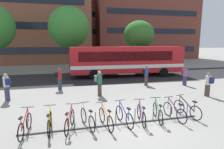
% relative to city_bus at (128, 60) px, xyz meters
% --- Properties ---
extents(ground, '(200.00, 200.00, 0.00)m').
position_rel_city_bus_xyz_m(ground, '(-3.53, -11.30, -1.78)').
color(ground, gray).
extents(bus_lane_asphalt, '(80.00, 7.20, 0.01)m').
position_rel_city_bus_xyz_m(bus_lane_asphalt, '(-3.53, 0.00, -1.77)').
color(bus_lane_asphalt, '#232326').
rests_on(bus_lane_asphalt, ground).
extents(city_bus, '(12.11, 3.03, 3.20)m').
position_rel_city_bus_xyz_m(city_bus, '(0.00, 0.00, 0.00)').
color(city_bus, red).
rests_on(city_bus, ground).
extents(bike_rack, '(8.16, 0.16, 0.70)m').
position_rel_city_bus_xyz_m(bike_rack, '(-4.31, -11.52, -1.68)').
color(bike_rack, '#47474C').
rests_on(bike_rack, ground).
extents(parked_bicycle_red_0, '(0.52, 1.72, 0.99)m').
position_rel_city_bus_xyz_m(parked_bicycle_red_0, '(-8.04, -11.52, -1.39)').
color(parked_bicycle_red_0, black).
rests_on(parked_bicycle_red_0, ground).
extents(parked_bicycle_yellow_1, '(0.52, 1.72, 0.99)m').
position_rel_city_bus_xyz_m(parked_bicycle_yellow_1, '(-7.11, -11.49, -1.39)').
color(parked_bicycle_yellow_1, black).
rests_on(parked_bicycle_yellow_1, ground).
extents(parked_bicycle_red_2, '(0.59, 1.69, 0.99)m').
position_rel_city_bus_xyz_m(parked_bicycle_red_2, '(-6.31, -11.50, -1.39)').
color(parked_bicycle_red_2, black).
rests_on(parked_bicycle_red_2, ground).
extents(parked_bicycle_white_3, '(0.61, 1.68, 0.99)m').
position_rel_city_bus_xyz_m(parked_bicycle_white_3, '(-5.55, -11.43, -1.39)').
color(parked_bicycle_white_3, black).
rests_on(parked_bicycle_white_3, ground).
extents(parked_bicycle_orange_4, '(0.52, 1.71, 0.99)m').
position_rel_city_bus_xyz_m(parked_bicycle_orange_4, '(-4.78, -11.59, -1.39)').
color(parked_bicycle_orange_4, black).
rests_on(parked_bicycle_orange_4, ground).
extents(parked_bicycle_blue_5, '(0.52, 1.71, 0.99)m').
position_rel_city_bus_xyz_m(parked_bicycle_blue_5, '(-3.92, -11.52, -1.39)').
color(parked_bicycle_blue_5, black).
rests_on(parked_bicycle_blue_5, ground).
extents(parked_bicycle_purple_6, '(0.52, 1.71, 0.99)m').
position_rel_city_bus_xyz_m(parked_bicycle_purple_6, '(-3.12, -11.56, -1.39)').
color(parked_bicycle_purple_6, black).
rests_on(parked_bicycle_purple_6, ground).
extents(parked_bicycle_green_7, '(0.57, 1.69, 0.99)m').
position_rel_city_bus_xyz_m(parked_bicycle_green_7, '(-2.27, -11.50, -1.39)').
color(parked_bicycle_green_7, black).
rests_on(parked_bicycle_green_7, ground).
extents(parked_bicycle_purple_8, '(0.52, 1.72, 0.99)m').
position_rel_city_bus_xyz_m(parked_bicycle_purple_8, '(-1.43, -11.57, -1.39)').
color(parked_bicycle_purple_8, black).
rests_on(parked_bicycle_purple_8, ground).
extents(parked_bicycle_black_9, '(0.61, 1.68, 0.99)m').
position_rel_city_bus_xyz_m(parked_bicycle_black_9, '(-0.61, -11.38, -1.39)').
color(parked_bicycle_black_9, black).
rests_on(parked_bicycle_black_9, ground).
extents(commuter_red_pack_0, '(0.40, 0.57, 1.66)m').
position_rel_city_bus_xyz_m(commuter_red_pack_0, '(3.36, -5.39, -0.82)').
color(commuter_red_pack_0, '#2D3851').
rests_on(commuter_red_pack_0, ground).
extents(commuter_navy_pack_1, '(0.58, 0.59, 1.76)m').
position_rel_city_bus_xyz_m(commuter_navy_pack_1, '(-10.07, -6.56, -0.76)').
color(commuter_navy_pack_1, '#2D3851').
rests_on(commuter_navy_pack_1, ground).
extents(commuter_black_pack_2, '(0.58, 0.42, 1.70)m').
position_rel_city_bus_xyz_m(commuter_black_pack_2, '(-7.01, -4.43, -0.79)').
color(commuter_black_pack_2, '#2D3851').
rests_on(commuter_black_pack_2, ground).
extents(commuter_black_pack_3, '(0.61, 0.53, 1.71)m').
position_rel_city_bus_xyz_m(commuter_black_pack_3, '(0.14, -4.61, -0.79)').
color(commuter_black_pack_3, '#47382D').
rests_on(commuter_black_pack_3, ground).
extents(commuter_navy_pack_4, '(0.43, 0.58, 1.64)m').
position_rel_city_bus_xyz_m(commuter_navy_pack_4, '(2.93, -8.65, -0.83)').
color(commuter_navy_pack_4, '#47382D').
rests_on(commuter_navy_pack_4, ground).
extents(commuter_grey_pack_5, '(0.58, 0.43, 1.75)m').
position_rel_city_bus_xyz_m(commuter_grey_pack_5, '(-4.27, -6.79, -0.77)').
color(commuter_grey_pack_5, '#47382D').
rests_on(commuter_grey_pack_5, ground).
extents(street_tree_0, '(5.11, 5.11, 8.11)m').
position_rel_city_bus_xyz_m(street_tree_0, '(-6.00, 5.51, 3.74)').
color(street_tree_0, brown).
rests_on(street_tree_0, ground).
extents(street_tree_1, '(3.96, 3.96, 6.45)m').
position_rel_city_bus_xyz_m(street_tree_1, '(2.88, 4.16, 2.85)').
color(street_tree_1, brown).
rests_on(street_tree_1, ground).
extents(building_left_wing, '(19.34, 12.53, 19.47)m').
position_rel_city_bus_xyz_m(building_left_wing, '(-11.86, 18.99, 7.96)').
color(building_left_wing, brown).
rests_on(building_left_wing, ground).
extents(building_right_wing, '(22.54, 10.78, 18.64)m').
position_rel_city_bus_xyz_m(building_right_wing, '(11.22, 22.45, 7.55)').
color(building_right_wing, brown).
rests_on(building_right_wing, ground).
extents(building_centre_block, '(16.37, 11.36, 15.00)m').
position_rel_city_bus_xyz_m(building_centre_block, '(-3.09, 28.50, 5.72)').
color(building_centre_block, brown).
rests_on(building_centre_block, ground).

